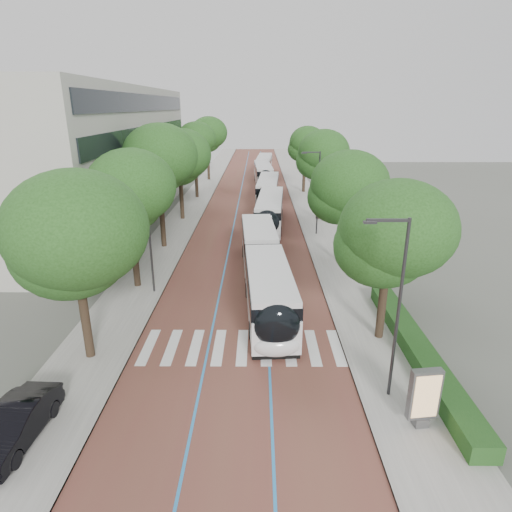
% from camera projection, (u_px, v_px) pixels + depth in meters
% --- Properties ---
extents(ground, '(160.00, 160.00, 0.00)m').
position_uv_depth(ground, '(238.00, 358.00, 21.78)').
color(ground, '#51544C').
rests_on(ground, ground).
extents(road, '(11.00, 140.00, 0.02)m').
position_uv_depth(road, '(251.00, 198.00, 59.49)').
color(road, brown).
rests_on(road, ground).
extents(sidewalk_left, '(4.00, 140.00, 0.12)m').
position_uv_depth(sidewalk_left, '(197.00, 197.00, 59.52)').
color(sidewalk_left, gray).
rests_on(sidewalk_left, ground).
extents(sidewalk_right, '(4.00, 140.00, 0.12)m').
position_uv_depth(sidewalk_right, '(305.00, 197.00, 59.44)').
color(sidewalk_right, gray).
rests_on(sidewalk_right, ground).
extents(kerb_left, '(0.20, 140.00, 0.14)m').
position_uv_depth(kerb_left, '(211.00, 197.00, 59.51)').
color(kerb_left, gray).
rests_on(kerb_left, ground).
extents(kerb_right, '(0.20, 140.00, 0.14)m').
position_uv_depth(kerb_right, '(291.00, 197.00, 59.45)').
color(kerb_right, gray).
rests_on(kerb_right, ground).
extents(zebra_crossing, '(10.55, 3.60, 0.01)m').
position_uv_depth(zebra_crossing, '(242.00, 347.00, 22.71)').
color(zebra_crossing, silver).
rests_on(zebra_crossing, ground).
extents(lane_line_left, '(0.12, 126.00, 0.01)m').
position_uv_depth(lane_line_left, '(239.00, 198.00, 59.50)').
color(lane_line_left, '#2578BB').
rests_on(lane_line_left, road).
extents(lane_line_right, '(0.12, 126.00, 0.01)m').
position_uv_depth(lane_line_right, '(262.00, 198.00, 59.48)').
color(lane_line_right, '#2578BB').
rests_on(lane_line_right, road).
extents(office_building, '(18.11, 40.00, 14.00)m').
position_uv_depth(office_building, '(68.00, 156.00, 45.95)').
color(office_building, '#9B9A8F').
rests_on(office_building, ground).
extents(hedge, '(1.20, 14.00, 0.80)m').
position_uv_depth(hedge, '(418.00, 349.00, 21.56)').
color(hedge, '#1A4116').
rests_on(hedge, sidewalk_right).
extents(streetlight_near, '(1.82, 0.20, 8.00)m').
position_uv_depth(streetlight_near, '(396.00, 297.00, 17.31)').
color(streetlight_near, '#2F2F32').
rests_on(streetlight_near, sidewalk_right).
extents(streetlight_far, '(1.82, 0.20, 8.00)m').
position_uv_depth(streetlight_far, '(317.00, 186.00, 40.88)').
color(streetlight_far, '#2F2F32').
rests_on(streetlight_far, sidewalk_right).
extents(lamp_post_left, '(0.14, 0.14, 8.00)m').
position_uv_depth(lamp_post_left, '(149.00, 235.00, 27.98)').
color(lamp_post_left, '#2F2F32').
rests_on(lamp_post_left, sidewalk_left).
extents(trees_left, '(6.47, 61.30, 10.25)m').
position_uv_depth(trees_left, '(171.00, 162.00, 41.85)').
color(trees_left, black).
rests_on(trees_left, ground).
extents(trees_right, '(5.99, 47.46, 9.24)m').
position_uv_depth(trees_right, '(333.00, 176.00, 38.08)').
color(trees_right, black).
rests_on(trees_right, ground).
extents(lead_bus, '(3.65, 18.52, 3.20)m').
position_uv_depth(lead_bus, '(264.00, 270.00, 28.89)').
color(lead_bus, black).
rests_on(lead_bus, ground).
extents(bus_queued_0, '(3.35, 12.54, 3.20)m').
position_uv_depth(bus_queued_0, '(270.00, 212.00, 44.48)').
color(bus_queued_0, silver).
rests_on(bus_queued_0, ground).
extents(bus_queued_1, '(3.30, 12.53, 3.20)m').
position_uv_depth(bus_queued_1, '(268.00, 191.00, 55.74)').
color(bus_queued_1, silver).
rests_on(bus_queued_1, ground).
extents(bus_queued_2, '(3.10, 12.50, 3.20)m').
position_uv_depth(bus_queued_2, '(263.00, 175.00, 68.64)').
color(bus_queued_2, silver).
rests_on(bus_queued_2, ground).
extents(bus_queued_3, '(3.30, 12.53, 3.20)m').
position_uv_depth(bus_queued_3, '(264.00, 165.00, 80.12)').
color(bus_queued_3, silver).
rests_on(bus_queued_3, ground).
extents(ad_panel, '(1.26, 0.54, 2.55)m').
position_uv_depth(ad_panel, '(424.00, 397.00, 16.60)').
color(ad_panel, '#59595B').
rests_on(ad_panel, sidewalk_right).
extents(parked_car, '(1.78, 4.56, 1.48)m').
position_uv_depth(parked_car, '(16.00, 424.00, 16.02)').
color(parked_car, black).
rests_on(parked_car, sidewalk_left).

